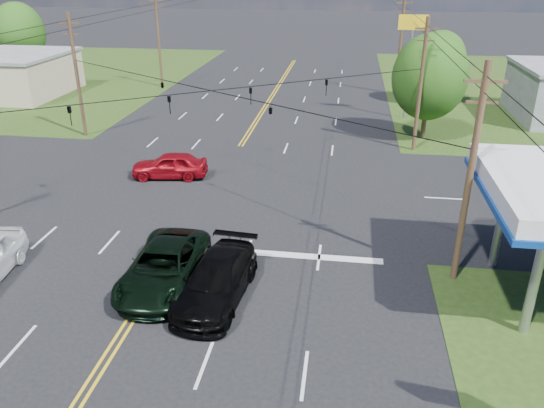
% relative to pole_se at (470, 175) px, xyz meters
% --- Properties ---
extents(ground, '(280.00, 280.00, 0.00)m').
position_rel_pole_se_xyz_m(ground, '(-13.00, 9.00, -4.92)').
color(ground, black).
rests_on(ground, ground).
extents(grass_nw, '(46.00, 48.00, 0.03)m').
position_rel_pole_se_xyz_m(grass_nw, '(-48.00, 41.00, -4.92)').
color(grass_nw, '#243C13').
rests_on(grass_nw, ground).
extents(stop_bar, '(10.00, 0.50, 0.02)m').
position_rel_pole_se_xyz_m(stop_bar, '(-8.00, 1.00, -4.92)').
color(stop_bar, silver).
rests_on(stop_bar, ground).
extents(pole_se, '(1.60, 0.28, 9.50)m').
position_rel_pole_se_xyz_m(pole_se, '(0.00, 0.00, 0.00)').
color(pole_se, '#412A1B').
rests_on(pole_se, ground).
extents(pole_nw, '(1.60, 0.28, 9.50)m').
position_rel_pole_se_xyz_m(pole_nw, '(-26.00, 18.00, 0.00)').
color(pole_nw, '#412A1B').
rests_on(pole_nw, ground).
extents(pole_ne, '(1.60, 0.28, 9.50)m').
position_rel_pole_se_xyz_m(pole_ne, '(0.00, 18.00, 0.00)').
color(pole_ne, '#412A1B').
rests_on(pole_ne, ground).
extents(pole_left_far, '(1.60, 0.28, 10.00)m').
position_rel_pole_se_xyz_m(pole_left_far, '(-26.00, 37.00, 0.25)').
color(pole_left_far, '#412A1B').
rests_on(pole_left_far, ground).
extents(pole_right_far, '(1.60, 0.28, 10.00)m').
position_rel_pole_se_xyz_m(pole_right_far, '(0.00, 37.00, 0.25)').
color(pole_right_far, '#412A1B').
rests_on(pole_right_far, ground).
extents(span_wire_signals, '(26.00, 18.00, 1.13)m').
position_rel_pole_se_xyz_m(span_wire_signals, '(-13.00, 9.00, 1.08)').
color(span_wire_signals, black).
rests_on(span_wire_signals, ground).
extents(power_lines, '(26.04, 100.00, 0.64)m').
position_rel_pole_se_xyz_m(power_lines, '(-13.00, 7.00, 3.68)').
color(power_lines, black).
rests_on(power_lines, ground).
extents(tree_right_a, '(5.70, 5.70, 8.18)m').
position_rel_pole_se_xyz_m(tree_right_a, '(1.00, 21.00, -0.05)').
color(tree_right_a, '#412A1B').
rests_on(tree_right_a, ground).
extents(tree_right_b, '(4.94, 4.94, 7.09)m').
position_rel_pole_se_xyz_m(tree_right_b, '(3.50, 33.00, -0.70)').
color(tree_right_b, '#412A1B').
rests_on(tree_right_b, ground).
extents(tree_far_l, '(6.08, 6.08, 8.72)m').
position_rel_pole_se_xyz_m(tree_far_l, '(-45.00, 41.00, 0.28)').
color(tree_far_l, '#412A1B').
rests_on(tree_far_l, ground).
extents(pickup_dkgreen, '(2.96, 6.30, 1.74)m').
position_rel_pole_se_xyz_m(pickup_dkgreen, '(-12.50, -2.24, -4.04)').
color(pickup_dkgreen, black).
rests_on(pickup_dkgreen, ground).
extents(suv_black, '(2.91, 6.09, 1.71)m').
position_rel_pole_se_xyz_m(suv_black, '(-10.00, -2.97, -4.06)').
color(suv_black, black).
rests_on(suv_black, ground).
extents(sedan_red, '(5.08, 2.61, 1.65)m').
position_rel_pole_se_xyz_m(sedan_red, '(-16.28, 10.06, -4.09)').
color(sedan_red, '#9C0B15').
rests_on(sedan_red, ground).
extents(polesign_ne, '(2.44, 0.29, 8.87)m').
position_rel_pole_se_xyz_m(polesign_ne, '(0.00, 27.00, 2.11)').
color(polesign_ne, '#A5A5AA').
rests_on(polesign_ne, ground).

